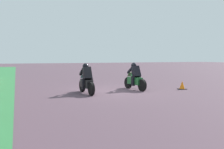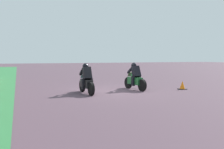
# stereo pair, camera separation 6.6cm
# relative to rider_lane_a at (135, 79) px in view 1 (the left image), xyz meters

# --- Properties ---
(ground_plane) EXTENTS (120.00, 120.00, 0.00)m
(ground_plane) POSITION_rel_rider_lane_a_xyz_m (-0.08, 1.45, -0.62)
(ground_plane) COLOR #553E4A
(rider_lane_a) EXTENTS (2.04, 0.58, 1.51)m
(rider_lane_a) POSITION_rel_rider_lane_a_xyz_m (0.00, 0.00, 0.00)
(rider_lane_a) COLOR black
(rider_lane_a) RESTS_ON ground_plane
(rider_lane_b) EXTENTS (2.04, 0.55, 1.51)m
(rider_lane_b) POSITION_rel_rider_lane_a_xyz_m (-0.41, 2.90, 0.00)
(rider_lane_b) COLOR black
(rider_lane_b) RESTS_ON ground_plane
(traffic_cone) EXTENTS (0.40, 0.40, 0.47)m
(traffic_cone) POSITION_rel_rider_lane_a_xyz_m (-0.84, -2.56, -0.41)
(traffic_cone) COLOR black
(traffic_cone) RESTS_ON ground_plane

